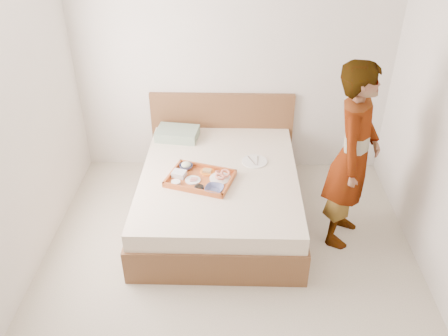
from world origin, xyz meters
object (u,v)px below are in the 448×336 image
Objects in this scene: dinner_plate at (255,161)px; person at (353,157)px; bed at (219,194)px; tray at (200,178)px.

person is (0.85, -0.49, 0.37)m from dinner_plate.
dinner_plate reaches higher than bed.
tray is at bearing 108.20° from person.
tray reaches higher than bed.
dinner_plate is 1.05m from person.
person reaches higher than bed.
bed is 7.60× the size of dinner_plate.
dinner_plate is at bearing 30.36° from bed.
bed is 1.40m from person.
tray is 2.31× the size of dinner_plate.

